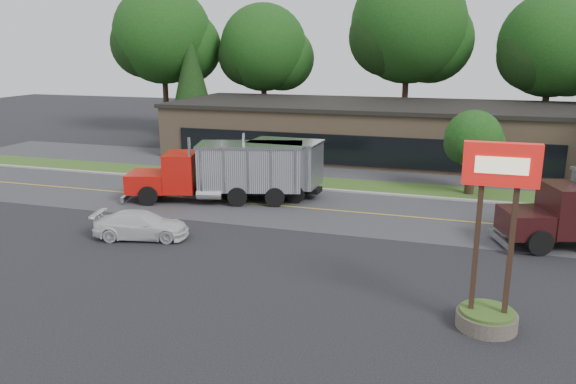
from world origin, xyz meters
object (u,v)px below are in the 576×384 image
Objects in this scene: bilo_sign at (491,268)px; rally_car at (141,225)px; dump_truck_red at (226,170)px; dump_truck_blue at (270,166)px.

bilo_sign reaches higher than rally_car.
bilo_sign is 15.82m from rally_car.
dump_truck_blue is at bearing -151.46° from dump_truck_red.
dump_truck_red is 2.79m from dump_truck_blue.
dump_truck_red is (-13.94, 11.61, -0.21)m from bilo_sign.
dump_truck_blue is 9.77m from rally_car.
dump_truck_red is at bearing 140.20° from bilo_sign.
bilo_sign is at bearing -119.90° from rally_car.
rally_car is at bearing 65.42° from dump_truck_red.
dump_truck_red reaches higher than rally_car.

